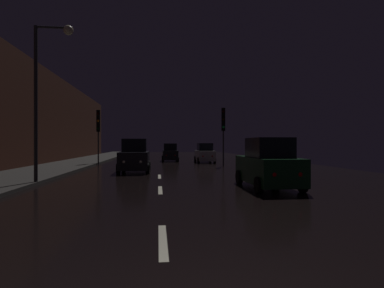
# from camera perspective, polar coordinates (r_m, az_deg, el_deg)

# --- Properties ---
(ground) EXTENTS (27.57, 84.00, 0.02)m
(ground) POSITION_cam_1_polar(r_m,az_deg,el_deg) (27.54, -6.00, -3.80)
(ground) COLOR black
(sidewalk_left) EXTENTS (4.40, 84.00, 0.15)m
(sidewalk_left) POSITION_cam_1_polar(r_m,az_deg,el_deg) (28.54, -21.45, -3.50)
(sidewalk_left) COLOR #33302D
(sidewalk_left) RESTS_ON ground
(building_facade_left) EXTENTS (0.80, 63.00, 8.46)m
(building_facade_left) POSITION_cam_1_polar(r_m,az_deg,el_deg) (26.13, -29.02, 5.29)
(building_facade_left) COLOR #472319
(building_facade_left) RESTS_ON ground
(lane_centerline) EXTENTS (0.16, 13.89, 0.01)m
(lane_centerline) POSITION_cam_1_polar(r_m,az_deg,el_deg) (12.20, -5.75, -8.60)
(lane_centerline) COLOR beige
(lane_centerline) RESTS_ON ground
(traffic_light_far_left) EXTENTS (0.33, 0.47, 4.79)m
(traffic_light_far_left) POSITION_cam_1_polar(r_m,az_deg,el_deg) (28.83, -16.59, 3.29)
(traffic_light_far_left) COLOR #38383A
(traffic_light_far_left) RESTS_ON ground
(traffic_light_far_right) EXTENTS (0.36, 0.48, 4.80)m
(traffic_light_far_right) POSITION_cam_1_polar(r_m,az_deg,el_deg) (26.15, 5.69, 3.64)
(traffic_light_far_right) COLOR #38383A
(traffic_light_far_right) RESTS_ON ground
(streetlamp_overhead) EXTENTS (1.70, 0.44, 7.16)m
(streetlamp_overhead) POSITION_cam_1_polar(r_m,az_deg,el_deg) (15.73, -24.81, 10.70)
(streetlamp_overhead) COLOR #2D2D30
(streetlamp_overhead) RESTS_ON ground
(car_approaching_headlights) EXTENTS (1.98, 4.29, 2.16)m
(car_approaching_headlights) POSITION_cam_1_polar(r_m,az_deg,el_deg) (21.06, -10.30, -2.27)
(car_approaching_headlights) COLOR black
(car_approaching_headlights) RESTS_ON ground
(car_parked_right_near) EXTENTS (1.91, 4.15, 2.09)m
(car_parked_right_near) POSITION_cam_1_polar(r_m,az_deg,el_deg) (13.56, 13.59, -3.70)
(car_parked_right_near) COLOR #0F3819
(car_parked_right_near) RESTS_ON ground
(car_distant_taillights) EXTENTS (1.71, 3.71, 1.87)m
(car_distant_taillights) POSITION_cam_1_polar(r_m,az_deg,el_deg) (33.36, -3.99, -1.65)
(car_distant_taillights) COLOR black
(car_distant_taillights) RESTS_ON ground
(car_parked_right_far) EXTENTS (1.74, 3.77, 1.90)m
(car_parked_right_far) POSITION_cam_1_polar(r_m,az_deg,el_deg) (30.97, 2.31, -1.75)
(car_parked_right_far) COLOR silver
(car_parked_right_far) RESTS_ON ground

